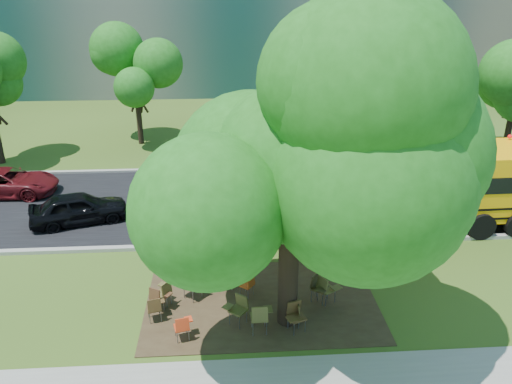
{
  "coord_description": "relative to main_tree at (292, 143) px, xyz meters",
  "views": [
    {
      "loc": [
        -0.01,
        -13.19,
        9.1
      ],
      "look_at": [
        1.09,
        3.38,
        2.01
      ],
      "focal_mm": 35.0,
      "sensor_mm": 36.0,
      "label": 1
    }
  ],
  "objects": [
    {
      "name": "bg_tree_2",
      "position": [
        -6.66,
        17.5,
        -1.17
      ],
      "size": [
        4.8,
        4.8,
        6.62
      ],
      "color": "black",
      "rests_on": "ground"
    },
    {
      "name": "ground",
      "position": [
        -1.66,
        1.5,
        -5.38
      ],
      "size": [
        160.0,
        160.0,
        0.0
      ],
      "primitive_type": "plane",
      "color": "#304916",
      "rests_on": "ground"
    },
    {
      "name": "chair_1",
      "position": [
        -3.73,
        0.75,
        -4.86
      ],
      "size": [
        0.7,
        0.55,
        0.83
      ],
      "rotation": [
        0.0,
        0.0,
        -0.55
      ],
      "color": "#51301D",
      "rests_on": "ground"
    },
    {
      "name": "chair_3",
      "position": [
        -1.39,
        0.03,
        -4.82
      ],
      "size": [
        0.78,
        0.61,
        0.91
      ],
      "rotation": [
        0.0,
        0.0,
        2.46
      ],
      "color": "brown",
      "rests_on": "ground"
    },
    {
      "name": "chair_6",
      "position": [
        0.19,
        -0.19,
        -4.89
      ],
      "size": [
        0.46,
        0.55,
        0.79
      ],
      "rotation": [
        0.0,
        0.0,
        1.47
      ],
      "color": "#4B4020",
      "rests_on": "ground"
    },
    {
      "name": "chair_7",
      "position": [
        1.27,
        0.8,
        -4.8
      ],
      "size": [
        0.77,
        0.63,
        0.94
      ],
      "rotation": [
        0.0,
        0.0,
        -1.05
      ],
      "color": "brown",
      "rests_on": "ground"
    },
    {
      "name": "chair_9",
      "position": [
        -2.74,
        1.38,
        -4.77
      ],
      "size": [
        0.84,
        0.66,
        0.97
      ],
      "rotation": [
        0.0,
        0.0,
        2.4
      ],
      "color": "#4A321A",
      "rests_on": "ground"
    },
    {
      "name": "chair_0",
      "position": [
        -3.77,
        0.27,
        -4.87
      ],
      "size": [
        0.56,
        0.6,
        0.82
      ],
      "rotation": [
        0.0,
        0.0,
        0.27
      ],
      "color": "#4B351B",
      "rests_on": "ground"
    },
    {
      "name": "chair_12",
      "position": [
        1.05,
        0.9,
        -4.79
      ],
      "size": [
        0.64,
        0.81,
        0.95
      ],
      "rotation": [
        0.0,
        0.0,
        4.09
      ],
      "color": "#41371C",
      "rests_on": "ground"
    },
    {
      "name": "chair_11",
      "position": [
        -1.04,
        1.34,
        -4.9
      ],
      "size": [
        0.52,
        0.66,
        0.77
      ],
      "rotation": [
        0.0,
        0.0,
        0.9
      ],
      "color": "#B74913",
      "rests_on": "ground"
    },
    {
      "name": "kerb_near",
      "position": [
        -1.66,
        4.5,
        -5.31
      ],
      "size": [
        80.0,
        0.25,
        0.14
      ],
      "primitive_type": "cube",
      "color": "gray",
      "rests_on": "ground"
    },
    {
      "name": "chair_4",
      "position": [
        -0.81,
        -0.46,
        -4.78
      ],
      "size": [
        0.63,
        0.59,
        0.97
      ],
      "rotation": [
        0.0,
        0.0,
        0.04
      ],
      "color": "brown",
      "rests_on": "ground"
    },
    {
      "name": "main_tree",
      "position": [
        0.0,
        0.0,
        0.0
      ],
      "size": [
        7.2,
        7.2,
        8.99
      ],
      "color": "black",
      "rests_on": "ground"
    },
    {
      "name": "black_car",
      "position": [
        -7.57,
        6.9,
        -4.73
      ],
      "size": [
        4.06,
        2.55,
        1.29
      ],
      "primitive_type": "imported",
      "rotation": [
        0.0,
        0.0,
        1.86
      ],
      "color": "black",
      "rests_on": "ground"
    },
    {
      "name": "chair_10",
      "position": [
        -1.76,
        1.8,
        -4.83
      ],
      "size": [
        0.52,
        0.62,
        0.88
      ],
      "rotation": [
        0.0,
        0.0,
        -1.69
      ],
      "color": "#493E1F",
      "rests_on": "ground"
    },
    {
      "name": "kerb_far",
      "position": [
        -1.66,
        12.6,
        -5.31
      ],
      "size": [
        80.0,
        0.25,
        0.14
      ],
      "primitive_type": "cube",
      "color": "gray",
      "rests_on": "ground"
    },
    {
      "name": "dirt_patch",
      "position": [
        -0.66,
        1.0,
        -5.36
      ],
      "size": [
        7.0,
        4.5,
        0.03
      ],
      "primitive_type": "cube",
      "color": "#382819",
      "rests_on": "ground"
    },
    {
      "name": "chair_2",
      "position": [
        -2.92,
        -0.62,
        -4.88
      ],
      "size": [
        0.55,
        0.58,
        0.8
      ],
      "rotation": [
        0.0,
        0.0,
        0.26
      ],
      "color": "red",
      "rests_on": "ground"
    },
    {
      "name": "chair_8",
      "position": [
        -3.58,
        0.98,
        -4.84
      ],
      "size": [
        0.58,
        0.74,
        0.87
      ],
      "rotation": [
        0.0,
        0.0,
        1.0
      ],
      "color": "brown",
      "rests_on": "ground"
    },
    {
      "name": "asphalt_road",
      "position": [
        -1.66,
        8.5,
        -5.36
      ],
      "size": [
        80.0,
        8.0,
        0.04
      ],
      "primitive_type": "cube",
      "color": "black",
      "rests_on": "ground"
    },
    {
      "name": "school_bus",
      "position": [
        4.72,
        5.72,
        -3.55
      ],
      "size": [
        12.99,
        3.25,
        3.16
      ],
      "rotation": [
        0.0,
        0.0,
        0.03
      ],
      "color": "#FFA808",
      "rests_on": "ground"
    },
    {
      "name": "bg_car_red",
      "position": [
        -11.57,
        10.0,
        -4.76
      ],
      "size": [
        4.46,
        2.14,
        1.23
      ],
      "primitive_type": "imported",
      "rotation": [
        0.0,
        0.0,
        1.55
      ],
      "color": "#500D12",
      "rests_on": "ground"
    },
    {
      "name": "bg_tree_3",
      "position": [
        6.34,
        15.5,
        -0.35
      ],
      "size": [
        5.6,
        5.6,
        7.84
      ],
      "color": "black",
      "rests_on": "ground"
    },
    {
      "name": "chair_5",
      "position": [
        0.17,
        -0.4,
        -4.82
      ],
      "size": [
        0.62,
        0.69,
        0.91
      ],
      "rotation": [
        0.0,
        0.0,
        3.49
      ],
      "color": "#51391C",
      "rests_on": "ground"
    }
  ]
}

